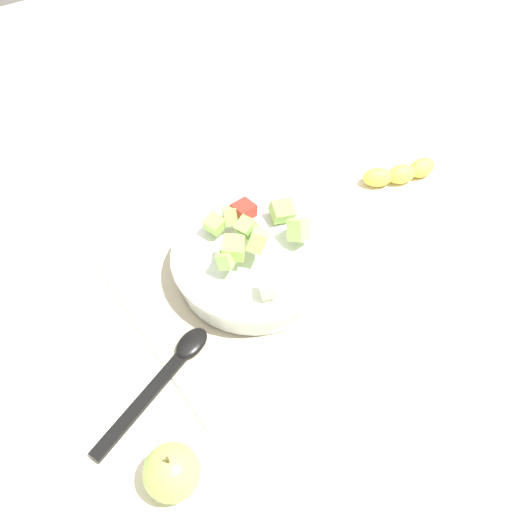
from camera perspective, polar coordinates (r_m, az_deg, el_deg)
ground_plane at (r=0.85m, az=-0.23°, el=-2.04°), size 2.40×2.40×0.00m
placemat at (r=0.85m, az=-0.23°, el=-1.91°), size 0.40×0.35×0.01m
salad_bowl at (r=0.82m, az=-0.01°, el=-0.16°), size 0.26×0.26×0.12m
serving_spoon at (r=0.76m, az=-9.23°, el=-11.89°), size 0.22×0.10×0.01m
whole_apple at (r=0.67m, az=-9.09°, el=-22.09°), size 0.07×0.07×0.08m
banana_whole at (r=1.04m, az=15.35°, el=8.66°), size 0.15×0.08×0.04m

